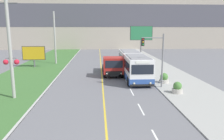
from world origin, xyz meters
TOP-DOWN VIEW (x-y plane):
  - apartment_block_background at (0.00, 60.57)m, footprint 80.00×8.04m
  - city_bus at (3.96, 19.30)m, footprint 2.69×11.95m
  - dump_truck at (1.43, 19.87)m, footprint 2.56×6.70m
  - utility_pole_near at (-7.80, 11.14)m, footprint 1.80×0.44m
  - utility_pole_far at (-7.79, 30.42)m, footprint 1.80×0.28m
  - traffic_light_mast at (5.35, 13.72)m, footprint 2.28×0.32m
  - billboard_large at (8.21, 36.08)m, footprint 4.51×0.24m
  - billboard_small at (-10.48, 26.97)m, footprint 3.50×0.24m
  - planter_round_near at (6.88, 11.52)m, footprint 0.98×0.98m
  - planter_round_second at (6.81, 15.45)m, footprint 1.07×1.07m

SIDE VIEW (x-z plane):
  - planter_round_near at x=6.88m, z-range 0.01..1.08m
  - planter_round_second at x=6.81m, z-range 0.00..1.11m
  - dump_truck at x=1.43m, z-range 0.00..2.50m
  - city_bus at x=3.96m, z-range 0.02..3.01m
  - billboard_small at x=-10.48m, z-range 0.51..3.81m
  - traffic_light_mast at x=5.35m, z-range 0.77..6.27m
  - utility_pole_near at x=-7.80m, z-range -0.21..8.90m
  - utility_pole_far at x=-7.79m, z-range 0.05..8.90m
  - billboard_large at x=8.21m, z-range 1.61..8.12m
  - apartment_block_background at x=0.00m, z-range 0.00..18.43m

